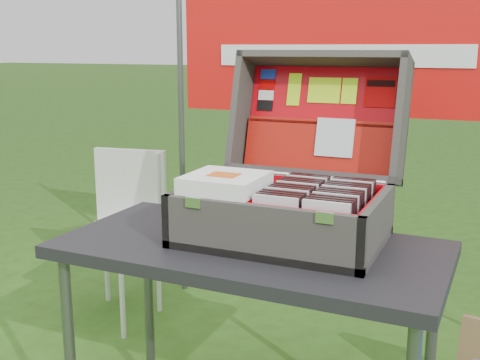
% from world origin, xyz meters
% --- Properties ---
extents(table, '(1.20, 0.61, 0.74)m').
position_xyz_m(table, '(0.04, -0.06, 0.37)').
color(table, black).
rests_on(table, ground).
extents(table_top, '(1.20, 0.61, 0.04)m').
position_xyz_m(table_top, '(0.04, -0.06, 0.72)').
color(table_top, black).
rests_on(table_top, ground).
extents(table_leg_fl, '(0.04, 0.04, 0.70)m').
position_xyz_m(table_leg_fl, '(-0.49, -0.30, 0.35)').
color(table_leg_fl, '#59595B').
rests_on(table_leg_fl, ground).
extents(table_leg_bl, '(0.04, 0.04, 0.70)m').
position_xyz_m(table_leg_bl, '(-0.49, 0.18, 0.35)').
color(table_leg_bl, '#59595B').
rests_on(table_leg_bl, ground).
extents(table_leg_br, '(0.04, 0.04, 0.70)m').
position_xyz_m(table_leg_br, '(0.57, 0.18, 0.35)').
color(table_leg_br, '#59595B').
rests_on(table_leg_br, ground).
extents(suitcase, '(0.61, 0.60, 0.56)m').
position_xyz_m(suitcase, '(0.12, 0.07, 1.02)').
color(suitcase, '#3E3C3A').
rests_on(suitcase, table).
extents(suitcase_base_bottom, '(0.61, 0.44, 0.02)m').
position_xyz_m(suitcase_base_bottom, '(0.12, 0.01, 0.75)').
color(suitcase_base_bottom, '#3E3C3A').
rests_on(suitcase_base_bottom, table_top).
extents(suitcase_base_wall_front, '(0.61, 0.02, 0.16)m').
position_xyz_m(suitcase_base_wall_front, '(0.12, -0.20, 0.82)').
color(suitcase_base_wall_front, '#3E3C3A').
rests_on(suitcase_base_wall_front, table_top).
extents(suitcase_base_wall_back, '(0.61, 0.02, 0.16)m').
position_xyz_m(suitcase_base_wall_back, '(0.12, 0.22, 0.82)').
color(suitcase_base_wall_back, '#3E3C3A').
rests_on(suitcase_base_wall_back, table_top).
extents(suitcase_base_wall_left, '(0.02, 0.44, 0.16)m').
position_xyz_m(suitcase_base_wall_left, '(-0.18, 0.01, 0.82)').
color(suitcase_base_wall_left, '#3E3C3A').
rests_on(suitcase_base_wall_left, table_top).
extents(suitcase_base_wall_right, '(0.02, 0.44, 0.16)m').
position_xyz_m(suitcase_base_wall_right, '(0.41, 0.01, 0.82)').
color(suitcase_base_wall_right, '#3E3C3A').
rests_on(suitcase_base_wall_right, table_top).
extents(suitcase_liner_floor, '(0.56, 0.39, 0.01)m').
position_xyz_m(suitcase_liner_floor, '(0.12, 0.01, 0.77)').
color(suitcase_liner_floor, '#C6000A').
rests_on(suitcase_liner_floor, suitcase_base_bottom).
extents(suitcase_latch_left, '(0.05, 0.01, 0.03)m').
position_xyz_m(suitcase_latch_left, '(-0.08, -0.21, 0.90)').
color(suitcase_latch_left, silver).
rests_on(suitcase_latch_left, suitcase_base_wall_front).
extents(suitcase_latch_right, '(0.05, 0.01, 0.03)m').
position_xyz_m(suitcase_latch_right, '(0.31, -0.21, 0.90)').
color(suitcase_latch_right, silver).
rests_on(suitcase_latch_right, suitcase_base_wall_front).
extents(suitcase_hinge, '(0.55, 0.02, 0.02)m').
position_xyz_m(suitcase_hinge, '(0.12, 0.23, 0.91)').
color(suitcase_hinge, silver).
rests_on(suitcase_hinge, suitcase_base_wall_back).
extents(suitcase_lid_back, '(0.61, 0.14, 0.43)m').
position_xyz_m(suitcase_lid_back, '(0.12, 0.43, 1.08)').
color(suitcase_lid_back, '#3E3C3A').
rests_on(suitcase_lid_back, suitcase_base_wall_back).
extents(suitcase_lid_rim_far, '(0.61, 0.16, 0.07)m').
position_xyz_m(suitcase_lid_rim_far, '(0.12, 0.42, 1.30)').
color(suitcase_lid_rim_far, '#3E3C3A').
rests_on(suitcase_lid_rim_far, suitcase_lid_back).
extents(suitcase_lid_rim_near, '(0.61, 0.16, 0.07)m').
position_xyz_m(suitcase_lid_rim_near, '(0.12, 0.31, 0.90)').
color(suitcase_lid_rim_near, '#3E3C3A').
rests_on(suitcase_lid_rim_near, suitcase_lid_back).
extents(suitcase_lid_rim_left, '(0.02, 0.27, 0.47)m').
position_xyz_m(suitcase_lid_rim_left, '(-0.18, 0.37, 1.10)').
color(suitcase_lid_rim_left, '#3E3C3A').
rests_on(suitcase_lid_rim_left, suitcase_lid_back).
extents(suitcase_lid_rim_right, '(0.02, 0.27, 0.47)m').
position_xyz_m(suitcase_lid_rim_right, '(0.41, 0.37, 1.10)').
color(suitcase_lid_rim_right, '#3E3C3A').
rests_on(suitcase_lid_rim_right, suitcase_lid_back).
extents(suitcase_lid_liner, '(0.56, 0.11, 0.37)m').
position_xyz_m(suitcase_lid_liner, '(0.12, 0.42, 1.08)').
color(suitcase_lid_liner, '#C6000A').
rests_on(suitcase_lid_liner, suitcase_lid_back).
extents(suitcase_liner_wall_front, '(0.56, 0.01, 0.14)m').
position_xyz_m(suitcase_liner_wall_front, '(0.12, -0.18, 0.84)').
color(suitcase_liner_wall_front, '#C6000A').
rests_on(suitcase_liner_wall_front, suitcase_base_bottom).
extents(suitcase_liner_wall_back, '(0.56, 0.01, 0.14)m').
position_xyz_m(suitcase_liner_wall_back, '(0.12, 0.20, 0.84)').
color(suitcase_liner_wall_back, '#C6000A').
rests_on(suitcase_liner_wall_back, suitcase_base_bottom).
extents(suitcase_liner_wall_left, '(0.01, 0.39, 0.14)m').
position_xyz_m(suitcase_liner_wall_left, '(-0.16, 0.01, 0.84)').
color(suitcase_liner_wall_left, '#C6000A').
rests_on(suitcase_liner_wall_left, suitcase_base_bottom).
extents(suitcase_liner_wall_right, '(0.01, 0.39, 0.14)m').
position_xyz_m(suitcase_liner_wall_right, '(0.40, 0.01, 0.84)').
color(suitcase_liner_wall_right, '#C6000A').
rests_on(suitcase_liner_wall_right, suitcase_base_bottom).
extents(suitcase_lid_pocket, '(0.54, 0.08, 0.18)m').
position_xyz_m(suitcase_lid_pocket, '(0.12, 0.37, 0.99)').
color(suitcase_lid_pocket, '#A3140B').
rests_on(suitcase_lid_pocket, suitcase_lid_liner).
extents(suitcase_pocket_edge, '(0.53, 0.02, 0.02)m').
position_xyz_m(suitcase_pocket_edge, '(0.12, 0.39, 1.07)').
color(suitcase_pocket_edge, '#A3140B').
rests_on(suitcase_pocket_edge, suitcase_lid_pocket).
extents(suitcase_pocket_cd, '(0.14, 0.05, 0.13)m').
position_xyz_m(suitcase_pocket_cd, '(0.18, 0.37, 1.02)').
color(suitcase_pocket_cd, silver).
rests_on(suitcase_pocket_cd, suitcase_lid_pocket).
extents(lid_sticker_cc_a, '(0.06, 0.01, 0.04)m').
position_xyz_m(lid_sticker_cc_a, '(-0.11, 0.46, 1.24)').
color(lid_sticker_cc_a, '#1933B2').
rests_on(lid_sticker_cc_a, suitcase_lid_liner).
extents(lid_sticker_cc_b, '(0.06, 0.01, 0.04)m').
position_xyz_m(lid_sticker_cc_b, '(-0.11, 0.45, 1.20)').
color(lid_sticker_cc_b, '#C30000').
rests_on(lid_sticker_cc_b, suitcase_lid_liner).
extents(lid_sticker_cc_c, '(0.06, 0.01, 0.04)m').
position_xyz_m(lid_sticker_cc_c, '(-0.11, 0.43, 1.16)').
color(lid_sticker_cc_c, white).
rests_on(lid_sticker_cc_c, suitcase_lid_liner).
extents(lid_sticker_cc_d, '(0.06, 0.01, 0.04)m').
position_xyz_m(lid_sticker_cc_d, '(-0.11, 0.42, 1.12)').
color(lid_sticker_cc_d, black).
rests_on(lid_sticker_cc_d, suitcase_lid_liner).
extents(lid_card_neon_tall, '(0.05, 0.03, 0.12)m').
position_xyz_m(lid_card_neon_tall, '(0.00, 0.44, 1.18)').
color(lid_card_neon_tall, '#B7EA16').
rests_on(lid_card_neon_tall, suitcase_lid_liner).
extents(lid_card_neon_main, '(0.12, 0.03, 0.09)m').
position_xyz_m(lid_card_neon_main, '(0.12, 0.44, 1.18)').
color(lid_card_neon_main, '#B7EA16').
rests_on(lid_card_neon_main, suitcase_lid_liner).
extents(lid_card_neon_small, '(0.05, 0.03, 0.09)m').
position_xyz_m(lid_card_neon_small, '(0.21, 0.44, 1.18)').
color(lid_card_neon_small, '#B7EA16').
rests_on(lid_card_neon_small, suitcase_lid_liner).
extents(lid_sticker_band, '(0.11, 0.03, 0.11)m').
position_xyz_m(lid_sticker_band, '(0.32, 0.44, 1.18)').
color(lid_sticker_band, '#C30000').
rests_on(lid_sticker_band, suitcase_lid_liner).
extents(lid_sticker_band_bar, '(0.10, 0.01, 0.02)m').
position_xyz_m(lid_sticker_band_bar, '(0.32, 0.45, 1.21)').
color(lid_sticker_band_bar, black).
rests_on(lid_sticker_band_bar, suitcase_lid_liner).
extents(cd_left_0, '(0.14, 0.01, 0.16)m').
position_xyz_m(cd_left_0, '(0.16, -0.16, 0.85)').
color(cd_left_0, silver).
rests_on(cd_left_0, suitcase_liner_floor).
extents(cd_left_1, '(0.14, 0.01, 0.16)m').
position_xyz_m(cd_left_1, '(0.16, -0.14, 0.85)').
color(cd_left_1, black).
rests_on(cd_left_1, suitcase_liner_floor).
extents(cd_left_2, '(0.14, 0.01, 0.16)m').
position_xyz_m(cd_left_2, '(0.16, -0.11, 0.85)').
color(cd_left_2, black).
rests_on(cd_left_2, suitcase_liner_floor).
extents(cd_left_3, '(0.14, 0.01, 0.16)m').
position_xyz_m(cd_left_3, '(0.16, -0.09, 0.85)').
color(cd_left_3, black).
rests_on(cd_left_3, suitcase_liner_floor).
extents(cd_left_4, '(0.14, 0.01, 0.16)m').
position_xyz_m(cd_left_4, '(0.16, -0.06, 0.85)').
color(cd_left_4, silver).
rests_on(cd_left_4, suitcase_liner_floor).
extents(cd_left_5, '(0.14, 0.01, 0.16)m').
position_xyz_m(cd_left_5, '(0.16, -0.04, 0.85)').
color(cd_left_5, black).
rests_on(cd_left_5, suitcase_liner_floor).
extents(cd_left_6, '(0.14, 0.01, 0.16)m').
position_xyz_m(cd_left_6, '(0.16, -0.01, 0.85)').
color(cd_left_6, black).
rests_on(cd_left_6, suitcase_liner_floor).
extents(cd_left_7, '(0.14, 0.01, 0.16)m').
position_xyz_m(cd_left_7, '(0.16, 0.01, 0.85)').
color(cd_left_7, black).
rests_on(cd_left_7, suitcase_liner_floor).
extents(cd_left_8, '(0.14, 0.01, 0.16)m').
position_xyz_m(cd_left_8, '(0.16, 0.03, 0.85)').
color(cd_left_8, silver).
rests_on(cd_left_8, suitcase_liner_floor).
extents(cd_left_9, '(0.14, 0.01, 0.16)m').
position_xyz_m(cd_left_9, '(0.16, 0.06, 0.85)').
color(cd_left_9, black).
rests_on(cd_left_9, suitcase_liner_floor).
extents(cd_left_10, '(0.14, 0.01, 0.16)m').
position_xyz_m(cd_left_10, '(0.16, 0.08, 0.85)').
color(cd_left_10, black).
rests_on(cd_left_10, suitcase_liner_floor).
extents(cd_left_11, '(0.14, 0.01, 0.16)m').
position_xyz_m(cd_left_11, '(0.16, 0.11, 0.85)').
color(cd_left_11, black).
rests_on(cd_left_11, suitcase_liner_floor).
extents(cd_left_12, '(0.14, 0.01, 0.16)m').
position_xyz_m(cd_left_12, '(0.16, 0.13, 0.85)').
color(cd_left_12, silver).
rests_on(cd_left_12, suitcase_liner_floor).
extents(cd_left_13, '(0.14, 0.01, 0.16)m').
position_xyz_m(cd_left_13, '(0.16, 0.15, 0.85)').
color(cd_left_13, black).
rests_on(cd_left_13, suitcase_liner_floor).
extents(cd_left_14, '(0.14, 0.01, 0.16)m').
position_xyz_m(cd_left_14, '(0.16, 0.18, 0.85)').
color(cd_left_14, black).
rests_on(cd_left_14, suitcase_liner_floor).
extents(cd_right_0, '(0.14, 0.01, 0.16)m').
position_xyz_m(cd_right_0, '(0.30, -0.16, 0.85)').
color(cd_right_0, silver).
rests_on(cd_right_0, suitcase_liner_floor).
extents(cd_right_1, '(0.14, 0.01, 0.16)m').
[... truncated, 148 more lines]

